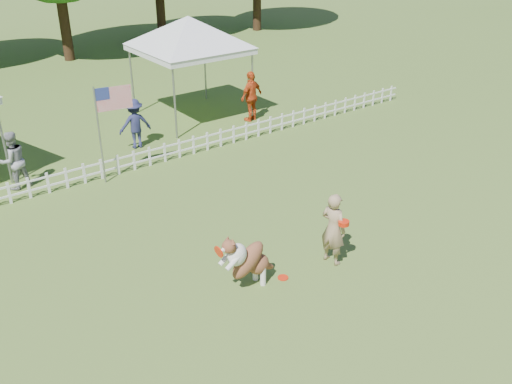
# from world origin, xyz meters

# --- Properties ---
(ground) EXTENTS (120.00, 120.00, 0.00)m
(ground) POSITION_xyz_m (0.00, 0.00, 0.00)
(ground) COLOR #3C5D1D
(ground) RESTS_ON ground
(picket_fence) EXTENTS (22.00, 0.08, 0.60)m
(picket_fence) POSITION_xyz_m (0.00, 7.00, 0.30)
(picket_fence) COLOR white
(picket_fence) RESTS_ON ground
(handler) EXTENTS (0.49, 0.65, 1.63)m
(handler) POSITION_xyz_m (1.05, 0.10, 0.82)
(handler) COLOR #9E815E
(handler) RESTS_ON ground
(dog) EXTENTS (1.31, 0.53, 1.33)m
(dog) POSITION_xyz_m (-0.93, 0.40, 0.66)
(dog) COLOR brown
(dog) RESTS_ON ground
(frisbee_on_turf) EXTENTS (0.30, 0.30, 0.02)m
(frisbee_on_turf) POSITION_xyz_m (-0.18, 0.24, 0.01)
(frisbee_on_turf) COLOR red
(frisbee_on_turf) RESTS_ON ground
(canopy_tent_right) EXTENTS (3.38, 3.38, 3.49)m
(canopy_tent_right) POSITION_xyz_m (3.55, 10.05, 1.74)
(canopy_tent_right) COLOR silver
(canopy_tent_right) RESTS_ON ground
(flag_pole) EXTENTS (1.05, 0.25, 2.73)m
(flag_pole) POSITION_xyz_m (-1.27, 6.74, 1.36)
(flag_pole) COLOR gray
(flag_pole) RESTS_ON ground
(spectator_a) EXTENTS (0.89, 0.75, 1.62)m
(spectator_a) POSITION_xyz_m (-3.32, 7.84, 0.81)
(spectator_a) COLOR gray
(spectator_a) RESTS_ON ground
(spectator_b) EXTENTS (1.09, 0.71, 1.58)m
(spectator_b) POSITION_xyz_m (0.58, 8.56, 0.79)
(spectator_b) COLOR #23264C
(spectator_b) RESTS_ON ground
(spectator_c) EXTENTS (1.12, 0.68, 1.78)m
(spectator_c) POSITION_xyz_m (5.01, 8.43, 0.89)
(spectator_c) COLOR #C44117
(spectator_c) RESTS_ON ground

